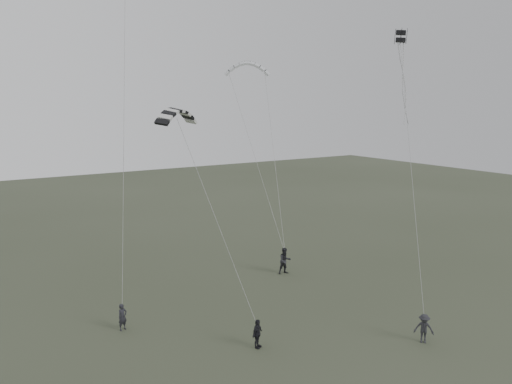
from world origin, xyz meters
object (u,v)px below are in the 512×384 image
kite_pale_large (247,63)px  flyer_center (257,334)px  flyer_right (285,261)px  kite_box (401,36)px  flyer_far (424,328)px  flyer_left (123,317)px  kite_striped (177,110)px

kite_pale_large → flyer_center: bearing=-86.7°
flyer_right → kite_pale_large: bearing=97.8°
flyer_right → kite_pale_large: kite_pale_large is taller
flyer_center → kite_box: kite_box is taller
flyer_far → kite_box: kite_box is taller
flyer_center → kite_box: 19.77m
flyer_center → kite_pale_large: kite_pale_large is taller
flyer_center → flyer_far: size_ratio=0.98×
flyer_center → flyer_far: flyer_far is taller
flyer_right → flyer_center: (-7.83, -8.40, -0.21)m
flyer_left → kite_pale_large: bearing=13.2°
flyer_right → flyer_center: bearing=-122.8°
flyer_right → flyer_center: size_ratio=1.28×
flyer_right → kite_striped: kite_striped is taller
flyer_left → kite_striped: kite_striped is taller
kite_pale_large → kite_box: size_ratio=5.06×
flyer_far → kite_striped: size_ratio=0.54×
flyer_left → flyer_center: size_ratio=0.98×
flyer_left → kite_pale_large: (13.18, 8.24, 14.64)m
flyer_right → kite_pale_large: 15.45m
kite_striped → kite_box: size_ratio=4.16×
kite_box → flyer_center: bearing=151.0°
kite_striped → kite_box: 15.00m
flyer_left → flyer_right: size_ratio=0.77×
flyer_left → kite_striped: 11.68m
flyer_left → kite_striped: (2.84, -1.61, 11.22)m
flyer_right → flyer_center: flyer_right is taller
flyer_left → kite_box: kite_box is taller
kite_striped → kite_box: bearing=-39.7°
flyer_left → kite_box: (17.04, -3.57, 15.63)m
kite_pale_large → kite_box: 12.47m
flyer_center → kite_pale_large: 21.77m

